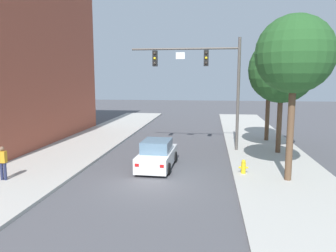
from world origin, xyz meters
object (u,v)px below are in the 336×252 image
Objects in this scene: street_tree_third at (269,78)px; street_tree_second at (282,70)px; car_lead_white at (157,155)px; pedestrian_sidewalk_left_walker at (3,161)px; fire_hydrant at (243,166)px; street_tree_nearest at (295,55)px; traffic_signal_mast at (207,73)px.

street_tree_second is at bearing -89.57° from street_tree_third.
pedestrian_sidewalk_left_walker is (-6.87, -3.62, 0.34)m from car_lead_white.
street_tree_second is at bearing 29.62° from car_lead_white.
fire_hydrant is 5.95m from street_tree_nearest.
pedestrian_sidewalk_left_walker is 19.12m from street_tree_third.
traffic_signal_mast reaches higher than car_lead_white.
car_lead_white is 4.76m from fire_hydrant.
car_lead_white is at bearing 27.75° from pedestrian_sidewalk_left_walker.
street_tree_second reaches higher than street_tree_third.
car_lead_white is 0.67× the size of street_tree_third.
street_tree_second is (7.39, 4.20, 4.79)m from car_lead_white.
street_tree_second is (2.73, 5.19, 5.00)m from fire_hydrant.
pedestrian_sidewalk_left_walker is at bearing -151.27° from street_tree_second.
traffic_signal_mast is at bearing 60.19° from car_lead_white.
street_tree_nearest reaches higher than pedestrian_sidewalk_left_walker.
traffic_signal_mast reaches higher than street_tree_third.
traffic_signal_mast is 7.69m from fire_hydrant.
pedestrian_sidewalk_left_walker reaches higher than car_lead_white.
street_tree_second is 4.35m from street_tree_third.
traffic_signal_mast is 13.29m from pedestrian_sidewalk_left_walker.
traffic_signal_mast reaches higher than pedestrian_sidewalk_left_walker.
fire_hydrant is 0.10× the size of street_tree_second.
street_tree_nearest is at bearing 7.64° from pedestrian_sidewalk_left_walker.
traffic_signal_mast reaches higher than fire_hydrant.
car_lead_white is 8.72m from street_tree_nearest.
fire_hydrant is at bearing -105.85° from street_tree_third.
street_tree_nearest reaches higher than fire_hydrant.
pedestrian_sidewalk_left_walker is at bearing -167.16° from fire_hydrant.
traffic_signal_mast is 4.57× the size of pedestrian_sidewalk_left_walker.
traffic_signal_mast is 7.06m from car_lead_white.
pedestrian_sidewalk_left_walker is 0.26× the size of street_tree_third.
street_tree_second is at bearing 62.22° from fire_hydrant.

